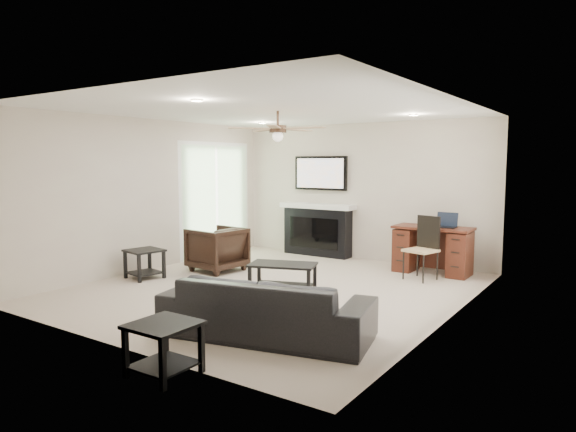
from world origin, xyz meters
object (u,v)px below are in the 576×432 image
armchair (217,249)px  sofa (266,307)px  coffee_table (283,278)px  desk (432,250)px  fireplace_unit (317,206)px

armchair → sofa: bearing=56.3°
armchair → coffee_table: (1.70, -0.55, -0.16)m
coffee_table → desk: bearing=41.2°
armchair → coffee_table: bearing=78.0°
desk → armchair: bearing=-149.2°
desk → fireplace_unit: bearing=171.9°
armchair → coffee_table: armchair is taller
armchair → desk: 3.51m
armchair → coffee_table: 1.79m
coffee_table → fireplace_unit: size_ratio=0.47×
sofa → desk: desk is taller
sofa → coffee_table: sofa is taller
sofa → armchair: (-2.60, 2.15, 0.05)m
sofa → armchair: armchair is taller
sofa → fireplace_unit: (-1.95, 4.28, 0.64)m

